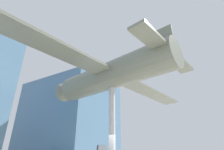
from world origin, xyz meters
name	(u,v)px	position (x,y,z in m)	size (l,w,h in m)	color
glass_pavilion_right	(70,122)	(8.30, 12.29, 5.50)	(9.57, 11.69, 11.59)	slate
support_pylon_central	(112,129)	(0.00, 0.00, 2.92)	(0.44, 0.44, 5.84)	#B7B7BC
suspended_airplane	(109,76)	(0.05, 0.28, 6.92)	(21.58, 12.24, 3.15)	slate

